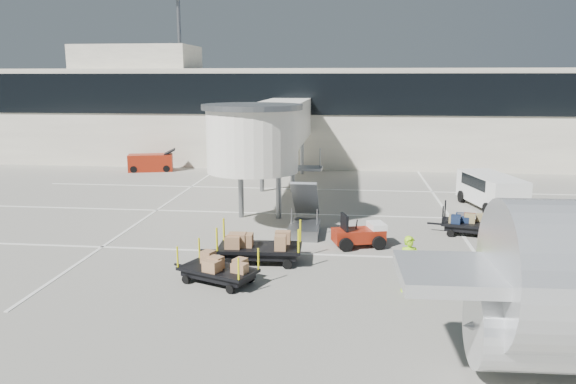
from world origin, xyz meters
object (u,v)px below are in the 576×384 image
(baggage_tug, at_px, (360,235))
(minivan, at_px, (490,188))
(suitcase_cart, at_px, (474,224))
(box_cart_near, at_px, (257,248))
(ground_worker, at_px, (409,264))
(box_cart_far, at_px, (215,268))
(belt_loader, at_px, (151,163))

(baggage_tug, xyz_separation_m, minivan, (7.42, 8.40, 0.60))
(suitcase_cart, bearing_deg, baggage_tug, -142.60)
(suitcase_cart, xyz_separation_m, box_cart_near, (-9.47, -4.98, 0.06))
(ground_worker, bearing_deg, suitcase_cart, 54.55)
(baggage_tug, relative_size, suitcase_cart, 0.65)
(box_cart_near, bearing_deg, minivan, 41.21)
(suitcase_cart, distance_m, box_cart_far, 12.88)
(box_cart_far, bearing_deg, ground_worker, 21.54)
(minivan, distance_m, belt_loader, 25.74)
(belt_loader, bearing_deg, ground_worker, -68.16)
(box_cart_near, bearing_deg, box_cart_far, -117.67)
(box_cart_far, bearing_deg, belt_loader, 137.95)
(box_cart_far, bearing_deg, baggage_tug, 66.60)
(box_cart_far, distance_m, ground_worker, 6.85)
(suitcase_cart, bearing_deg, belt_loader, 156.35)
(baggage_tug, height_order, box_cart_near, box_cart_near)
(box_cart_far, bearing_deg, suitcase_cart, 57.85)
(baggage_tug, distance_m, belt_loader, 24.70)
(baggage_tug, xyz_separation_m, box_cart_far, (-5.23, -4.97, -0.02))
(baggage_tug, bearing_deg, box_cart_near, -164.54)
(baggage_tug, height_order, suitcase_cart, baggage_tug)
(baggage_tug, relative_size, box_cart_near, 0.60)
(minivan, bearing_deg, ground_worker, -126.02)
(suitcase_cart, relative_size, box_cart_near, 0.92)
(box_cart_far, distance_m, belt_loader, 26.04)
(box_cart_near, height_order, box_cart_far, box_cart_near)
(box_cart_near, xyz_separation_m, ground_worker, (5.72, -2.55, 0.40))
(baggage_tug, relative_size, ground_worker, 1.24)
(baggage_tug, height_order, box_cart_far, baggage_tug)
(baggage_tug, distance_m, box_cart_far, 7.22)
(box_cart_near, xyz_separation_m, box_cart_far, (-1.11, -2.36, -0.07))
(ground_worker, bearing_deg, box_cart_near, 147.01)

